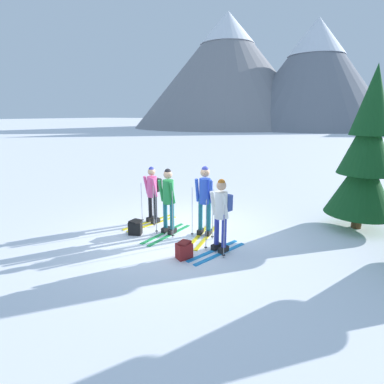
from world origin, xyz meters
TOP-DOWN VIEW (x-y plane):
  - ground_plane at (0.00, 0.00)m, footprint 400.00×400.00m
  - skier_in_pink at (-1.04, 0.30)m, footprint 0.75×1.74m
  - skier_in_green at (-0.20, -0.20)m, footprint 0.61×1.70m
  - skier_in_blue at (0.67, 0.17)m, footprint 0.60×1.80m
  - skier_in_white at (1.42, -0.53)m, footprint 0.80×1.63m
  - pine_tree_near at (4.09, 2.63)m, footprint 1.75×1.75m
  - backpack_on_snow_front at (-0.92, -0.66)m, footprint 0.39×0.35m
  - backpack_on_snow_beside at (0.87, -1.23)m, footprint 0.37×0.40m
  - mountain_ridge_distant at (-3.50, 66.45)m, footprint 93.12×56.47m

SIDE VIEW (x-z plane):
  - ground_plane at x=0.00m, z-range 0.00..0.00m
  - backpack_on_snow_front at x=-0.92m, z-range 0.00..0.38m
  - backpack_on_snow_beside at x=0.87m, z-range 0.00..0.38m
  - skier_in_pink at x=-1.04m, z-range 0.09..1.72m
  - skier_in_green at x=-0.20m, z-range 0.08..1.80m
  - skier_in_white at x=1.42m, z-range 0.10..1.78m
  - skier_in_blue at x=0.67m, z-range 0.12..1.92m
  - pine_tree_near at x=4.09m, z-range -0.18..4.06m
  - mountain_ridge_distant at x=-3.50m, z-range -1.53..23.26m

